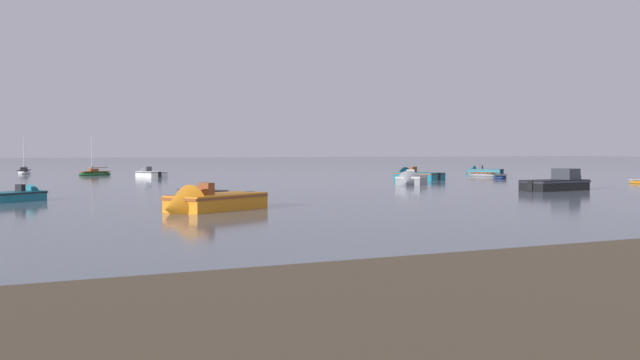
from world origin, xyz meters
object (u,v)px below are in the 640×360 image
Objects in this scene: motorboat_moored_2 at (412,177)px; motorboat_moored_5 at (22,197)px; motorboat_moored_0 at (480,172)px; sailboat_moored_1 at (24,172)px; motorboat_moored_4 at (204,205)px; sailboat_moored_0 at (95,174)px; motorboat_moored_6 at (563,185)px; rowboat_moored_2 at (483,175)px; rowboat_moored_3 at (500,177)px; motorboat_moored_3 at (410,181)px; motorboat_moored_1 at (148,175)px; rowboat_moored_4 at (202,194)px.

motorboat_moored_5 is at bearing 100.95° from motorboat_moored_2.
motorboat_moored_0 is 70.46m from motorboat_moored_5.
motorboat_moored_4 is (0.60, -74.33, 0.07)m from sailboat_moored_1.
sailboat_moored_1 is at bearing -82.38° from sailboat_moored_0.
rowboat_moored_2 is at bearing 53.68° from motorboat_moored_6.
motorboat_moored_5 is (-13.74, -49.56, -0.01)m from sailboat_moored_0.
motorboat_moored_4 is 53.52m from rowboat_moored_3.
motorboat_moored_0 is 0.89× the size of motorboat_moored_3.
motorboat_moored_1 is 0.87× the size of motorboat_moored_4.
motorboat_moored_1 is 34.85m from motorboat_moored_3.
motorboat_moored_1 is at bearing -110.05° from motorboat_moored_3.
motorboat_moored_5 is (-41.35, -19.07, -0.08)m from motorboat_moored_2.
motorboat_moored_3 is at bearing -24.74° from motorboat_moored_5.
motorboat_moored_3 is (20.40, -40.83, 0.07)m from sailboat_moored_0.
motorboat_moored_2 reaches higher than motorboat_moored_1.
motorboat_moored_2 reaches higher than motorboat_moored_0.
motorboat_moored_3 is 25.12m from rowboat_moored_4.
rowboat_moored_4 is at bearing -70.57° from rowboat_moored_2.
sailboat_moored_1 is 63.32m from rowboat_moored_3.
motorboat_moored_3 is (16.12, -30.89, 0.03)m from motorboat_moored_1.
sailboat_moored_1 is 54.80m from motorboat_moored_2.
sailboat_moored_0 is 0.95× the size of sailboat_moored_1.
motorboat_moored_3 is 1.34× the size of rowboat_moored_4.
sailboat_moored_1 is 24.64m from motorboat_moored_1.
motorboat_moored_4 is (-26.90, -21.58, 0.01)m from motorboat_moored_3.
rowboat_moored_3 is at bearing -36.44° from rowboat_moored_2.
sailboat_moored_0 reaches higher than rowboat_moored_2.
motorboat_moored_5 is at bearing 51.31° from sailboat_moored_0.
sailboat_moored_1 is at bearing -11.78° from rowboat_moored_4.
motorboat_moored_6 reaches higher than motorboat_moored_0.
motorboat_moored_6 reaches higher than motorboat_moored_4.
motorboat_moored_1 is at bearing -25.51° from rowboat_moored_4.
rowboat_moored_3 is at bearing 116.15° from sailboat_moored_0.
motorboat_moored_4 reaches higher than motorboat_moored_5.
motorboat_moored_5 is 0.68× the size of motorboat_moored_6.
sailboat_moored_0 is 10.81m from motorboat_moored_1.
sailboat_moored_0 is 50.00m from rowboat_moored_3.
motorboat_moored_5 is (-18.02, -39.63, -0.05)m from motorboat_moored_1.
motorboat_moored_1 is 1.31× the size of rowboat_moored_4.
rowboat_moored_4 is (-30.30, -20.22, -0.12)m from motorboat_moored_2.
sailboat_moored_1 is (-55.49, 28.23, -0.01)m from motorboat_moored_0.
motorboat_moored_3 is at bearing -64.11° from rowboat_moored_2.
motorboat_moored_6 is (-16.33, -29.58, 0.19)m from rowboat_moored_2.
sailboat_moored_0 is at bearing 15.25° from motorboat_moored_1.
motorboat_moored_1 is 40.25m from rowboat_moored_2.
motorboat_moored_5 reaches higher than rowboat_moored_2.
motorboat_moored_4 is (-6.51, -62.41, 0.08)m from sailboat_moored_0.
rowboat_moored_2 is (41.47, -25.32, -0.04)m from sailboat_moored_0.
motorboat_moored_0 is at bearing -106.28° from motorboat_moored_1.
rowboat_moored_2 is 50.94m from rowboat_moored_4.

